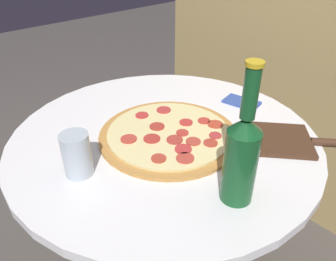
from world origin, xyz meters
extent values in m
cylinder|color=white|center=(0.00, 0.00, 0.35)|extent=(0.07, 0.07, 0.65)
cylinder|color=white|center=(0.00, 0.00, 0.69)|extent=(0.83, 0.83, 0.02)
cube|color=tan|center=(0.00, 0.75, 0.85)|extent=(1.45, 0.04, 1.70)
cylinder|color=#B77F3D|center=(0.02, 0.00, 0.70)|extent=(0.37, 0.37, 0.01)
cylinder|color=beige|center=(0.02, 0.00, 0.71)|extent=(0.33, 0.33, 0.01)
cylinder|color=#B5322E|center=(-0.10, 0.00, 0.72)|extent=(0.04, 0.04, 0.00)
cylinder|color=#A7352D|center=(0.06, -0.02, 0.72)|extent=(0.04, 0.04, 0.00)
cylinder|color=#AB3534|center=(0.12, 0.07, 0.72)|extent=(0.03, 0.03, 0.00)
cylinder|color=#B23D26|center=(0.08, 0.12, 0.72)|extent=(0.04, 0.04, 0.00)
cylinder|color=#B3342A|center=(0.05, 0.02, 0.72)|extent=(0.03, 0.03, 0.00)
cylinder|color=#B23C30|center=(0.13, -0.05, 0.72)|extent=(0.04, 0.04, 0.00)
cylinder|color=#B5312D|center=(0.02, 0.07, 0.72)|extent=(0.04, 0.04, 0.00)
cylinder|color=#AC3E30|center=(0.10, 0.01, 0.72)|extent=(0.04, 0.04, 0.00)
cylinder|color=#A9302A|center=(0.02, -0.06, 0.72)|extent=(0.04, 0.04, 0.00)
cylinder|color=#A33327|center=(-0.02, -0.01, 0.72)|extent=(0.04, 0.04, 0.00)
cylinder|color=#B13330|center=(-0.08, 0.07, 0.72)|extent=(0.04, 0.04, 0.00)
cylinder|color=#B43B30|center=(-0.02, -0.10, 0.72)|extent=(0.04, 0.04, 0.00)
cylinder|color=#B6352A|center=(0.05, 0.11, 0.72)|extent=(0.03, 0.03, 0.00)
cylinder|color=#B73232|center=(0.10, -0.03, 0.72)|extent=(0.04, 0.04, 0.00)
cylinder|color=#AB3A29|center=(0.09, -0.10, 0.72)|extent=(0.04, 0.04, 0.00)
cylinder|color=#A83929|center=(0.13, 0.04, 0.72)|extent=(0.04, 0.04, 0.00)
cylinder|color=#144C23|center=(0.28, -0.05, 0.78)|extent=(0.07, 0.07, 0.16)
cone|color=#144C23|center=(0.28, -0.05, 0.87)|extent=(0.07, 0.07, 0.03)
cylinder|color=#144C23|center=(0.28, -0.05, 0.94)|extent=(0.03, 0.03, 0.10)
cylinder|color=gold|center=(0.28, -0.05, 0.99)|extent=(0.03, 0.03, 0.01)
cube|color=#422819|center=(0.23, 0.20, 0.70)|extent=(0.21, 0.21, 0.01)
cylinder|color=#ADBCC6|center=(-0.01, -0.25, 0.75)|extent=(0.06, 0.06, 0.10)
cube|color=#334C99|center=(0.03, 0.30, 0.70)|extent=(0.12, 0.09, 0.01)
camera|label=1|loc=(0.56, -0.50, 1.18)|focal=35.00mm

